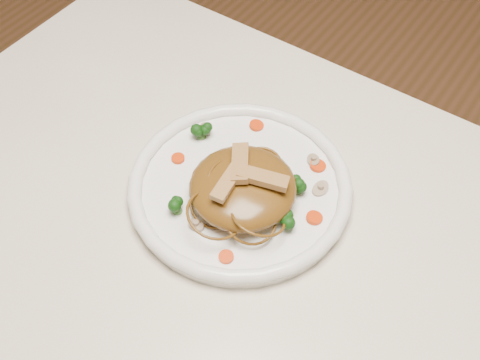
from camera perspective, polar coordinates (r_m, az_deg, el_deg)
The scene contains 19 objects.
table at distance 0.87m, azimuth 1.98°, elevation -11.79°, with size 1.20×0.80×0.75m.
plate at distance 0.85m, azimuth 0.00°, elevation -0.92°, with size 0.30×0.30×0.02m, color white.
noodle_mound at distance 0.81m, azimuth 0.26°, elevation -0.66°, with size 0.14×0.14×0.05m, color brown.
chicken_a at distance 0.78m, azimuth 2.12°, elevation 0.19°, with size 0.07×0.02×0.01m, color #A98950.
chicken_b at distance 0.80m, azimuth 0.01°, elevation 1.57°, with size 0.07×0.02×0.01m, color #A98950.
chicken_c at distance 0.78m, azimuth -1.19°, elevation -0.26°, with size 0.06×0.02×0.01m, color #A98950.
broccoli_0 at distance 0.83m, azimuth 5.37°, elevation -0.34°, with size 0.03×0.03×0.03m, color #12430E, non-canonical shape.
broccoli_1 at distance 0.89m, azimuth -3.63°, elevation 4.61°, with size 0.02×0.02×0.03m, color #12430E, non-canonical shape.
broccoli_2 at distance 0.81m, azimuth -5.88°, elevation -2.32°, with size 0.02×0.02×0.03m, color #12430E, non-canonical shape.
broccoli_3 at distance 0.80m, azimuth 4.51°, elevation -3.65°, with size 0.02×0.02×0.03m, color #12430E, non-canonical shape.
carrot_0 at distance 0.87m, azimuth 7.21°, elevation 1.32°, with size 0.02×0.02×0.01m, color red.
carrot_1 at distance 0.88m, azimuth -5.75°, elevation 2.00°, with size 0.02×0.02×0.01m, color red.
carrot_2 at distance 0.82m, azimuth 6.89°, elevation -3.49°, with size 0.02×0.02×0.01m, color red.
carrot_3 at distance 0.92m, azimuth 1.54°, elevation 5.07°, with size 0.02×0.02×0.01m, color red.
carrot_4 at distance 0.78m, azimuth -1.29°, elevation -7.12°, with size 0.02×0.02×0.01m, color red.
mushroom_0 at distance 0.80m, azimuth -4.07°, elevation -4.19°, with size 0.02×0.02×0.01m, color tan.
mushroom_1 at distance 0.84m, azimuth 7.43°, elevation -0.80°, with size 0.03×0.03×0.01m, color tan.
mushroom_2 at distance 0.91m, azimuth -3.22°, elevation 4.74°, with size 0.02×0.02×0.01m, color tan.
mushroom_3 at distance 0.88m, azimuth 6.80°, elevation 1.80°, with size 0.02×0.02×0.01m, color tan.
Camera 1 is at (0.20, -0.34, 1.43)m, focal length 46.14 mm.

